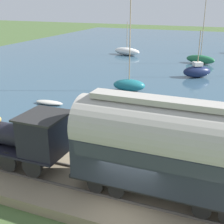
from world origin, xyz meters
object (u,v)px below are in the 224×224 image
at_px(sailboat_white, 127,51).
at_px(rowboat_off_pier, 49,103).
at_px(steam_locomotive, 25,136).
at_px(sailboat_teal, 129,85).
at_px(rowboat_near_shore, 223,128).
at_px(passenger_coach, 164,146).
at_px(sailboat_green, 200,59).
at_px(sailboat_navy, 197,71).

height_order(sailboat_white, rowboat_off_pier, sailboat_white).
height_order(steam_locomotive, sailboat_teal, sailboat_teal).
distance_m(rowboat_off_pier, rowboat_near_shore, 14.64).
height_order(passenger_coach, rowboat_near_shore, passenger_coach).
height_order(steam_locomotive, sailboat_green, sailboat_green).
relative_size(passenger_coach, sailboat_teal, 0.85).
relative_size(steam_locomotive, sailboat_teal, 0.63).
relative_size(sailboat_teal, sailboat_white, 1.78).
height_order(sailboat_green, sailboat_navy, sailboat_green).
xyz_separation_m(sailboat_teal, sailboat_white, (20.00, 7.37, -0.05)).
bearing_deg(rowboat_off_pier, steam_locomotive, -155.02).
relative_size(sailboat_green, rowboat_near_shore, 3.30).
relative_size(sailboat_navy, rowboat_off_pier, 2.05).
distance_m(sailboat_teal, rowboat_near_shore, 11.82).
bearing_deg(rowboat_near_shore, passenger_coach, -171.88).
relative_size(steam_locomotive, rowboat_off_pier, 2.25).
bearing_deg(rowboat_off_pier, sailboat_green, -25.46).
bearing_deg(sailboat_green, sailboat_navy, -161.96).
xyz_separation_m(sailboat_green, sailboat_white, (2.88, 12.19, -0.05)).
bearing_deg(steam_locomotive, sailboat_navy, -11.35).
relative_size(passenger_coach, sailboat_navy, 1.47).
xyz_separation_m(sailboat_white, sailboat_navy, (-11.45, -12.89, 0.13)).
bearing_deg(steam_locomotive, sailboat_teal, 1.18).
bearing_deg(rowboat_off_pier, passenger_coach, -132.35).
bearing_deg(passenger_coach, sailboat_teal, 23.63).
xyz_separation_m(sailboat_green, rowboat_off_pier, (-23.80, 9.96, -0.51)).
xyz_separation_m(steam_locomotive, rowboat_off_pier, (10.47, 5.50, -2.13)).
xyz_separation_m(steam_locomotive, sailboat_green, (34.27, -4.46, -1.62)).
bearing_deg(sailboat_teal, rowboat_near_shore, -135.66).
relative_size(passenger_coach, rowboat_near_shore, 2.91).
distance_m(sailboat_navy, rowboat_near_shore, 16.09).
relative_size(steam_locomotive, rowboat_near_shore, 2.16).
xyz_separation_m(steam_locomotive, passenger_coach, (0.00, -7.15, 0.74)).
height_order(steam_locomotive, rowboat_off_pier, steam_locomotive).
height_order(sailboat_green, sailboat_white, sailboat_green).
height_order(rowboat_off_pier, rowboat_near_shore, rowboat_near_shore).
bearing_deg(sailboat_white, rowboat_near_shore, -133.92).
bearing_deg(sailboat_teal, sailboat_green, -24.83).
bearing_deg(rowboat_near_shore, rowboat_off_pier, 107.84).
relative_size(sailboat_navy, rowboat_near_shore, 1.98).
height_order(sailboat_navy, rowboat_off_pier, sailboat_navy).
height_order(steam_locomotive, passenger_coach, passenger_coach).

